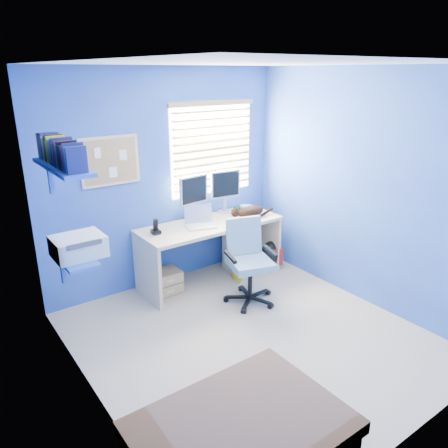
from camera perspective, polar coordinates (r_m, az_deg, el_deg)
floor at (r=4.38m, az=3.51°, el=-14.54°), size 3.00×3.20×0.00m
ceiling at (r=3.64m, az=4.37°, el=20.23°), size 3.00×3.20×0.00m
wall_back at (r=5.11m, az=-7.67°, el=5.72°), size 3.00×0.01×2.50m
wall_front at (r=2.88m, az=24.79°, el=-7.04°), size 3.00×0.01×2.50m
wall_left at (r=3.14m, az=-17.72°, el=-3.92°), size 0.01×3.20×2.50m
wall_right at (r=4.89m, az=17.60°, el=4.36°), size 0.01×3.20×2.50m
desk at (r=5.30m, az=-1.76°, el=-3.65°), size 1.74×0.65×0.74m
laptop at (r=5.02m, az=-3.04°, el=0.85°), size 0.39×0.35×0.22m
monitor_left at (r=5.23m, az=-4.06°, el=3.46°), size 0.41×0.17×0.54m
monitor_right at (r=5.49m, az=0.06°, el=4.26°), size 0.41×0.17×0.54m
phone at (r=4.86m, az=-8.93°, el=-0.30°), size 0.10×0.12×0.17m
mug at (r=5.45m, az=1.73°, el=1.72°), size 0.10×0.09×0.10m
cd_spindle at (r=5.62m, az=2.78°, el=2.10°), size 0.13×0.13×0.07m
cat at (r=5.37m, az=3.46°, el=1.62°), size 0.42×0.30×0.14m
tower_pc at (r=5.56m, az=1.69°, el=-4.13°), size 0.24×0.46×0.45m
drawer_boxes at (r=5.14m, az=-7.75°, el=-7.45°), size 0.35×0.28×0.27m
yellow_book at (r=5.38m, az=1.80°, el=-6.20°), size 0.03×0.17×0.24m
backpack at (r=5.71m, az=6.16°, el=-4.00°), size 0.39×0.35×0.37m
office_chair at (r=4.86m, az=3.24°, el=-6.24°), size 0.67×0.67×0.92m
window_blinds at (r=5.35m, az=-1.46°, el=9.80°), size 1.15×0.05×1.10m
corkboard at (r=4.76m, az=-14.65°, el=7.97°), size 0.64×0.02×0.52m
wall_shelves at (r=3.81m, az=-19.61°, el=2.85°), size 0.42×0.90×1.05m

